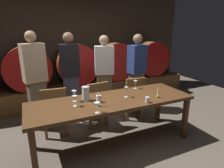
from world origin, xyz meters
The scene contains 25 objects.
ground_plane centered at (0.00, 0.00, 0.00)m, with size 8.91×8.91×0.00m, color brown.
back_wall centered at (0.00, 2.79, 1.34)m, with size 6.85×0.24×2.68m, color #473A2D.
barrel_shelf centered at (0.00, 2.24, 0.24)m, with size 6.17×0.90×0.48m, color brown.
wine_barrel_left centered at (-1.07, 2.24, 0.96)m, with size 0.98×0.77×0.98m.
wine_barrel_center centered at (0.03, 2.24, 0.96)m, with size 0.98×0.77×0.98m.
wine_barrel_right centered at (1.06, 2.24, 0.96)m, with size 0.98×0.77×0.98m.
wine_barrel_far_right centered at (2.19, 2.24, 0.96)m, with size 0.98×0.77×0.98m.
dining_table centered at (0.05, 0.08, 0.69)m, with size 2.51×0.83×0.77m.
chair_left centered at (-0.74, 0.73, 0.49)m, with size 0.43×0.43×0.88m.
chair_center centered at (0.02, 0.75, 0.49)m, with size 0.45×0.45×0.88m.
chair_right centered at (0.82, 0.76, 0.49)m, with size 0.43×0.43×0.88m.
guest_far_left centered at (-0.97, 1.16, 0.91)m, with size 0.43×0.33×1.77m.
guest_center_left centered at (-0.30, 1.34, 0.89)m, with size 0.42×0.30×1.74m.
guest_center_right centered at (0.38, 1.22, 0.86)m, with size 0.43×0.33×1.68m.
guest_far_right centered at (1.13, 1.14, 0.87)m, with size 0.42×0.31×1.69m.
candle_left centered at (-0.23, -0.08, 0.83)m, with size 0.05×0.05×0.22m.
candle_right centered at (0.74, -0.13, 0.81)m, with size 0.05×0.05×0.17m.
pitcher centered at (-0.33, 0.21, 0.87)m, with size 0.11×0.11×0.22m.
wine_glass_far_left centered at (-0.53, 0.06, 0.88)m, with size 0.07×0.07×0.15m.
wine_glass_left centered at (-0.49, 0.24, 0.89)m, with size 0.07×0.07×0.17m.
wine_glass_center centered at (-0.32, -0.27, 0.87)m, with size 0.08×0.08×0.14m.
wine_glass_right centered at (0.29, 0.09, 0.89)m, with size 0.06×0.06×0.17m.
wine_glass_far_right centered at (0.65, 0.40, 0.87)m, with size 0.07×0.07×0.15m.
cup_left centered at (-0.18, 0.07, 0.82)m, with size 0.07×0.07×0.11m, color white.
cup_right centered at (0.46, -0.24, 0.81)m, with size 0.06×0.06×0.08m, color silver.
Camera 1 is at (-1.07, -2.37, 1.81)m, focal length 30.24 mm.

